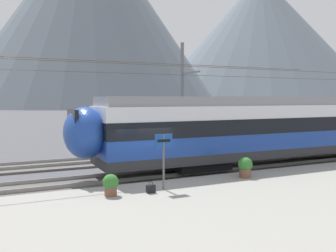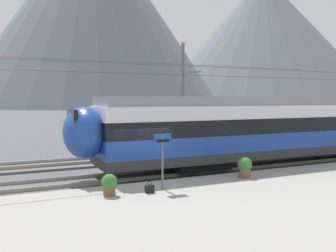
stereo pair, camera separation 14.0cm
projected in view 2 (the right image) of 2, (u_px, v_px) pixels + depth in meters
ground_plane at (140, 184)px, 15.94m from camera, size 400.00×400.00×0.00m
platform_slab at (196, 214)px, 11.36m from camera, size 120.00×8.24×0.32m
track_near at (133, 178)px, 16.83m from camera, size 120.00×3.00×0.28m
track_far at (104, 161)px, 21.43m from camera, size 120.00×3.00×0.28m
train_near_platform at (309, 125)px, 21.19m from camera, size 27.56×2.96×4.27m
catenary_mast_far_side at (184, 95)px, 25.73m from camera, size 43.31×2.62×7.68m
platform_sign at (162, 149)px, 13.66m from camera, size 0.70×0.08×2.11m
handbag_near_sign at (150, 189)px, 13.27m from camera, size 0.32×0.18×0.43m
potted_plant_platform_edge at (109, 184)px, 12.88m from camera, size 0.57×0.57×0.77m
potted_plant_by_shelter at (245, 166)px, 15.82m from camera, size 0.63×0.63×0.89m
mountain_central_peak at (92, 11)px, 170.35m from camera, size 120.45×120.45×89.55m
mountain_right_ridge at (262, 40)px, 235.44m from camera, size 145.06×145.06×83.07m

